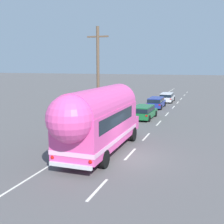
{
  "coord_description": "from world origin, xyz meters",
  "views": [
    {
      "loc": [
        4.5,
        -15.39,
        5.47
      ],
      "look_at": [
        -1.87,
        2.64,
        2.26
      ],
      "focal_mm": 44.95,
      "sensor_mm": 36.0,
      "label": 1
    }
  ],
  "objects_px": {
    "utility_pole": "(98,78)",
    "car_lead": "(144,111)",
    "car_second": "(156,102)",
    "car_third": "(167,97)",
    "painted_bus": "(98,118)"
  },
  "relations": [
    {
      "from": "utility_pole",
      "to": "car_lead",
      "type": "bearing_deg",
      "value": 70.63
    },
    {
      "from": "painted_bus",
      "to": "car_third",
      "type": "distance_m",
      "value": 26.65
    },
    {
      "from": "car_third",
      "to": "car_lead",
      "type": "bearing_deg",
      "value": -91.1
    },
    {
      "from": "car_second",
      "to": "car_third",
      "type": "height_order",
      "value": "same"
    },
    {
      "from": "painted_bus",
      "to": "car_lead",
      "type": "bearing_deg",
      "value": 90.25
    },
    {
      "from": "car_lead",
      "to": "car_third",
      "type": "xyz_separation_m",
      "value": [
        0.27,
        14.18,
        -0.0
      ]
    },
    {
      "from": "car_second",
      "to": "car_third",
      "type": "xyz_separation_m",
      "value": [
        0.44,
        6.33,
        -0.0
      ]
    },
    {
      "from": "car_second",
      "to": "car_third",
      "type": "distance_m",
      "value": 6.34
    },
    {
      "from": "painted_bus",
      "to": "car_second",
      "type": "xyz_separation_m",
      "value": [
        -0.22,
        20.27,
        -1.51
      ]
    },
    {
      "from": "car_third",
      "to": "car_second",
      "type": "bearing_deg",
      "value": -93.93
    },
    {
      "from": "painted_bus",
      "to": "car_third",
      "type": "relative_size",
      "value": 2.35
    },
    {
      "from": "utility_pole",
      "to": "car_second",
      "type": "bearing_deg",
      "value": 81.51
    },
    {
      "from": "car_third",
      "to": "painted_bus",
      "type": "bearing_deg",
      "value": -90.47
    },
    {
      "from": "painted_bus",
      "to": "car_lead",
      "type": "relative_size",
      "value": 2.33
    },
    {
      "from": "car_lead",
      "to": "car_third",
      "type": "bearing_deg",
      "value": 88.9
    }
  ]
}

